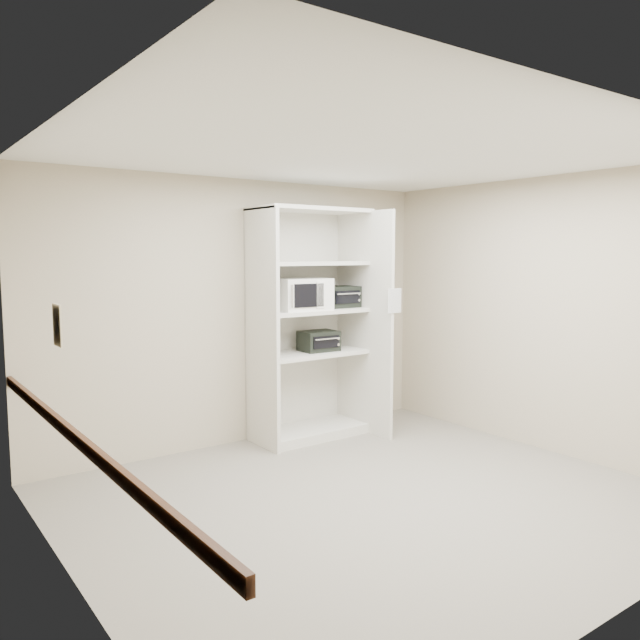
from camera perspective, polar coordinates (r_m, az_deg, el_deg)
floor at (r=5.18m, az=4.63°, el=-16.03°), size 4.50×4.00×0.01m
ceiling at (r=4.86m, az=4.91°, el=14.97°), size 4.50×4.00×0.01m
wall_back at (r=6.47m, az=-6.94°, el=0.73°), size 4.50×0.02×2.70m
wall_front at (r=3.59m, az=26.24°, el=-4.10°), size 4.50×0.02×2.70m
wall_left at (r=3.78m, az=-22.00°, el=-3.45°), size 0.02×4.00×2.70m
wall_right at (r=6.53m, az=19.84°, el=0.46°), size 0.02×4.00×2.70m
shelving_unit at (r=6.60m, az=-0.59°, el=-1.04°), size 1.24×0.92×2.42m
microwave at (r=6.43m, az=-1.73°, el=2.38°), size 0.57×0.45×0.33m
toaster_oven_upper at (r=6.75m, az=1.71°, el=2.13°), size 0.40×0.30×0.23m
toaster_oven_lower at (r=6.62m, az=-0.13°, el=-1.92°), size 0.40×0.31×0.21m
paper_sign at (r=6.45m, az=6.84°, el=1.76°), size 0.19×0.02×0.25m
chair_rail at (r=3.88m, az=-21.42°, el=-10.00°), size 0.04×3.98×0.08m
wall_poster at (r=4.02m, az=-22.89°, el=-0.44°), size 0.01×0.18×0.25m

